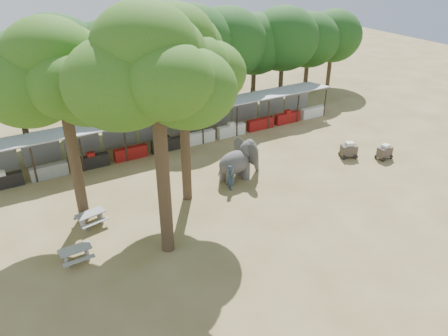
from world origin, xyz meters
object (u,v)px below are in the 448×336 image
cart_back (349,150)px  yard_tree_left (56,75)px  picnic_table_near (76,253)px  yard_tree_center (151,70)px  picnic_table_far (91,217)px  handler (230,177)px  elephant (240,160)px  cart_front (385,152)px  yard_tree_back (177,58)px

cart_back → yard_tree_left: bearing=-163.2°
picnic_table_near → cart_back: size_ratio=1.09×
yard_tree_center → picnic_table_far: size_ratio=6.76×
cart_back → handler: bearing=-159.4°
handler → elephant: bearing=-43.5°
cart_front → cart_back: (-2.07, 1.45, 0.04)m
yard_tree_back → yard_tree_center: bearing=-126.9°
yard_tree_left → cart_back: 20.28m
picnic_table_far → cart_back: bearing=-13.4°
picnic_table_far → cart_front: 20.59m
yard_tree_left → elephant: (10.25, -0.54, -6.94)m
yard_tree_left → yard_tree_back: (6.00, -1.00, 0.34)m
picnic_table_near → cart_front: cart_front is taller
yard_tree_center → picnic_table_far: (-2.70, 3.88, -8.70)m
yard_tree_back → cart_front: (14.77, -2.32, -7.99)m
picnic_table_far → cart_back: size_ratio=1.25×
yard_tree_center → picnic_table_near: (-4.15, 1.15, -8.71)m
yard_tree_center → cart_front: size_ratio=10.27×
picnic_table_far → cart_front: (20.47, -2.20, 0.04)m
elephant → picnic_table_near: size_ratio=2.16×
elephant → yard_tree_center: bearing=-155.1°
yard_tree_back → handler: size_ratio=6.83×
yard_tree_left → handler: yard_tree_left is taller
yard_tree_center → cart_back: (15.70, 3.13, -8.62)m
yard_tree_back → cart_back: 15.01m
picnic_table_near → picnic_table_far: 3.08m
handler → cart_back: size_ratio=1.17×
picnic_table_near → cart_back: 19.94m
yard_tree_left → picnic_table_far: bearing=-75.2°
yard_tree_left → picnic_table_far: yard_tree_left is taller
yard_tree_back → cart_back: bearing=-3.9°
elephant → cart_back: bearing=-15.7°
picnic_table_near → picnic_table_far: size_ratio=0.87×
yard_tree_center → elephant: yard_tree_center is taller
yard_tree_back → elephant: size_ratio=3.38×
yard_tree_back → elephant: (4.25, 0.46, -7.28)m
yard_tree_back → cart_back: (12.70, -0.87, -7.96)m
yard_tree_back → picnic_table_near: 11.13m
yard_tree_back → picnic_table_near: size_ratio=7.29×
handler → picnic_table_near: size_ratio=1.07×
cart_front → cart_back: cart_back is taller
yard_tree_left → elephant: bearing=-3.0°
yard_tree_center → picnic_table_far: 9.90m
yard_tree_left → picnic_table_far: size_ratio=6.19×
elephant → picnic_table_far: bearing=176.6°
handler → picnic_table_far: size_ratio=0.93×
picnic_table_far → yard_tree_center: bearing=-66.1°
yard_tree_left → cart_front: (20.77, -3.32, -7.65)m
elephant → picnic_table_far: 10.00m
yard_tree_left → cart_front: 22.38m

